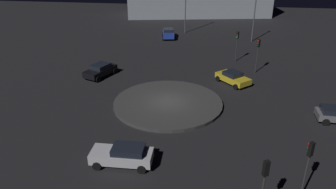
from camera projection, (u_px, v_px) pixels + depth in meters
The scene contains 11 objects.
ground_plane at pixel (168, 104), 31.54m from camera, with size 116.12×116.12×0.00m, color black.
roundabout_island at pixel (168, 103), 31.47m from camera, with size 10.78×10.78×0.32m, color #383838.
car_yellow at pixel (233, 77), 36.03m from camera, with size 4.09×4.22×1.40m.
car_black at pixel (100, 70), 37.94m from camera, with size 3.34×4.61×1.54m.
car_silver at pixel (123, 155), 22.62m from camera, with size 4.45×2.02×1.52m.
car_blue at pixel (168, 33), 53.80m from camera, with size 2.65×4.43×1.58m.
traffic_light_northeast at pixel (258, 49), 38.10m from camera, with size 0.38×0.39×4.23m.
traffic_light_southeast at pixel (308, 160), 18.44m from camera, with size 0.38×0.39×4.25m.
traffic_light_southeast_near at pixel (264, 181), 16.56m from camera, with size 0.37×0.40×4.48m.
traffic_light_northeast_near at pixel (237, 40), 41.99m from camera, with size 0.37×0.40×4.11m.
streetlamp_northeast at pixel (255, 12), 50.15m from camera, with size 0.44×0.44×7.92m.
Camera 1 is at (3.89, -27.84, 14.34)m, focal length 33.90 mm.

